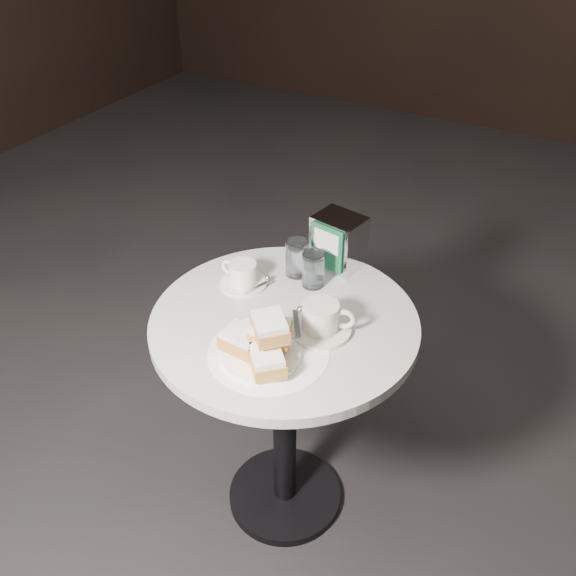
{
  "coord_description": "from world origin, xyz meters",
  "views": [
    {
      "loc": [
        0.64,
        -1.14,
        1.78
      ],
      "look_at": [
        0.0,
        0.02,
        0.83
      ],
      "focal_mm": 40.0,
      "sensor_mm": 36.0,
      "label": 1
    }
  ],
  "objects_px": {
    "cafe_table": "(285,375)",
    "beignet_plate": "(262,344)",
    "water_glass_left": "(297,258)",
    "water_glass_right": "(313,270)",
    "coffee_cup_left": "(243,275)",
    "napkin_dispenser": "(338,242)",
    "coffee_cup_right": "(321,320)"
  },
  "relations": [
    {
      "from": "water_glass_right",
      "to": "napkin_dispenser",
      "type": "height_order",
      "value": "napkin_dispenser"
    },
    {
      "from": "water_glass_left",
      "to": "water_glass_right",
      "type": "bearing_deg",
      "value": -22.25
    },
    {
      "from": "beignet_plate",
      "to": "coffee_cup_left",
      "type": "bearing_deg",
      "value": 130.49
    },
    {
      "from": "coffee_cup_right",
      "to": "water_glass_right",
      "type": "bearing_deg",
      "value": 104.86
    },
    {
      "from": "coffee_cup_left",
      "to": "water_glass_left",
      "type": "xyz_separation_m",
      "value": [
        0.11,
        0.12,
        0.02
      ]
    },
    {
      "from": "cafe_table",
      "to": "water_glass_left",
      "type": "relative_size",
      "value": 7.06
    },
    {
      "from": "water_glass_left",
      "to": "water_glass_right",
      "type": "height_order",
      "value": "water_glass_left"
    },
    {
      "from": "napkin_dispenser",
      "to": "cafe_table",
      "type": "bearing_deg",
      "value": -81.44
    },
    {
      "from": "coffee_cup_right",
      "to": "napkin_dispenser",
      "type": "xyz_separation_m",
      "value": [
        -0.09,
        0.3,
        0.04
      ]
    },
    {
      "from": "cafe_table",
      "to": "beignet_plate",
      "type": "bearing_deg",
      "value": -79.64
    },
    {
      "from": "coffee_cup_left",
      "to": "water_glass_right",
      "type": "distance_m",
      "value": 0.2
    },
    {
      "from": "water_glass_right",
      "to": "cafe_table",
      "type": "bearing_deg",
      "value": -88.39
    },
    {
      "from": "beignet_plate",
      "to": "coffee_cup_left",
      "type": "distance_m",
      "value": 0.32
    },
    {
      "from": "coffee_cup_left",
      "to": "napkin_dispenser",
      "type": "bearing_deg",
      "value": 53.91
    },
    {
      "from": "beignet_plate",
      "to": "cafe_table",
      "type": "bearing_deg",
      "value": 100.36
    },
    {
      "from": "coffee_cup_left",
      "to": "water_glass_left",
      "type": "bearing_deg",
      "value": 52.95
    },
    {
      "from": "water_glass_left",
      "to": "napkin_dispenser",
      "type": "xyz_separation_m",
      "value": [
        0.08,
        0.1,
        0.03
      ]
    },
    {
      "from": "coffee_cup_left",
      "to": "coffee_cup_right",
      "type": "distance_m",
      "value": 0.29
    },
    {
      "from": "coffee_cup_right",
      "to": "napkin_dispenser",
      "type": "distance_m",
      "value": 0.31
    },
    {
      "from": "beignet_plate",
      "to": "water_glass_right",
      "type": "xyz_separation_m",
      "value": [
        -0.03,
        0.33,
        0.0
      ]
    },
    {
      "from": "water_glass_left",
      "to": "beignet_plate",
      "type": "bearing_deg",
      "value": -74.63
    },
    {
      "from": "coffee_cup_right",
      "to": "coffee_cup_left",
      "type": "bearing_deg",
      "value": 146.57
    },
    {
      "from": "coffee_cup_left",
      "to": "water_glass_left",
      "type": "height_order",
      "value": "water_glass_left"
    },
    {
      "from": "cafe_table",
      "to": "water_glass_left",
      "type": "xyz_separation_m",
      "value": [
        -0.07,
        0.2,
        0.25
      ]
    },
    {
      "from": "cafe_table",
      "to": "water_glass_right",
      "type": "bearing_deg",
      "value": 91.61
    },
    {
      "from": "coffee_cup_left",
      "to": "cafe_table",
      "type": "bearing_deg",
      "value": -19.56
    },
    {
      "from": "cafe_table",
      "to": "beignet_plate",
      "type": "distance_m",
      "value": 0.29
    },
    {
      "from": "coffee_cup_left",
      "to": "napkin_dispenser",
      "type": "xyz_separation_m",
      "value": [
        0.19,
        0.22,
        0.05
      ]
    },
    {
      "from": "beignet_plate",
      "to": "coffee_cup_right",
      "type": "distance_m",
      "value": 0.18
    },
    {
      "from": "coffee_cup_left",
      "to": "napkin_dispenser",
      "type": "relative_size",
      "value": 0.93
    },
    {
      "from": "water_glass_left",
      "to": "water_glass_right",
      "type": "relative_size",
      "value": 1.05
    },
    {
      "from": "water_glass_left",
      "to": "water_glass_right",
      "type": "xyz_separation_m",
      "value": [
        0.06,
        -0.03,
        -0.0
      ]
    }
  ]
}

